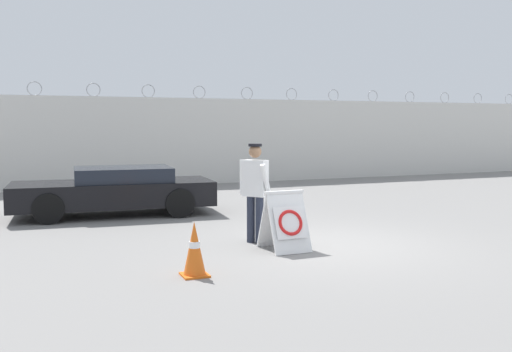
{
  "coord_description": "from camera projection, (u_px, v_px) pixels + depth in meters",
  "views": [
    {
      "loc": [
        -5.1,
        -8.82,
        2.18
      ],
      "look_at": [
        -1.0,
        1.1,
        1.2
      ],
      "focal_mm": 40.0,
      "sensor_mm": 36.0,
      "label": 1
    }
  ],
  "objects": [
    {
      "name": "parked_car_front_coupe",
      "position": [
        115.0,
        190.0,
        13.61
      ],
      "size": [
        4.78,
        2.17,
        1.15
      ],
      "rotation": [
        0.0,
        0.0,
        3.06
      ],
      "color": "black",
      "rests_on": "ground_plane"
    },
    {
      "name": "security_guard",
      "position": [
        255.0,
        187.0,
        10.39
      ],
      "size": [
        0.48,
        0.68,
        1.82
      ],
      "rotation": [
        0.0,
        0.0,
        -0.9
      ],
      "color": "#232838",
      "rests_on": "ground_plane"
    },
    {
      "name": "barricade_sign",
      "position": [
        286.0,
        221.0,
        9.81
      ],
      "size": [
        0.73,
        0.83,
        1.04
      ],
      "rotation": [
        0.0,
        0.0,
        0.02
      ],
      "color": "white",
      "rests_on": "ground_plane"
    },
    {
      "name": "perimeter_wall",
      "position": [
        175.0,
        141.0,
        20.38
      ],
      "size": [
        36.0,
        0.3,
        3.56
      ],
      "color": "silver",
      "rests_on": "ground_plane"
    },
    {
      "name": "traffic_cone_near",
      "position": [
        194.0,
        249.0,
        8.15
      ],
      "size": [
        0.37,
        0.37,
        0.79
      ],
      "color": "orange",
      "rests_on": "ground_plane"
    },
    {
      "name": "ground_plane",
      "position": [
        331.0,
        245.0,
        10.26
      ],
      "size": [
        90.0,
        90.0,
        0.0
      ],
      "primitive_type": "plane",
      "color": "gray"
    }
  ]
}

